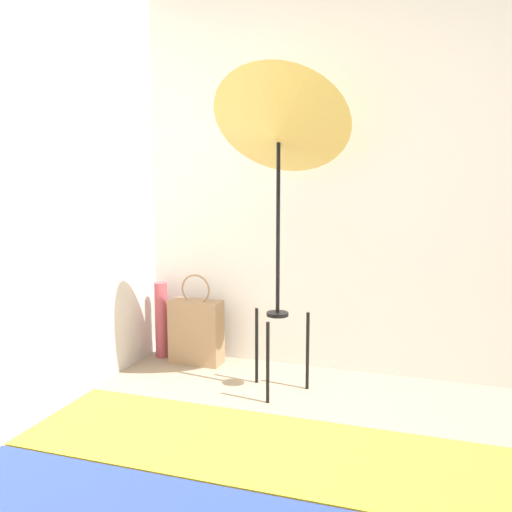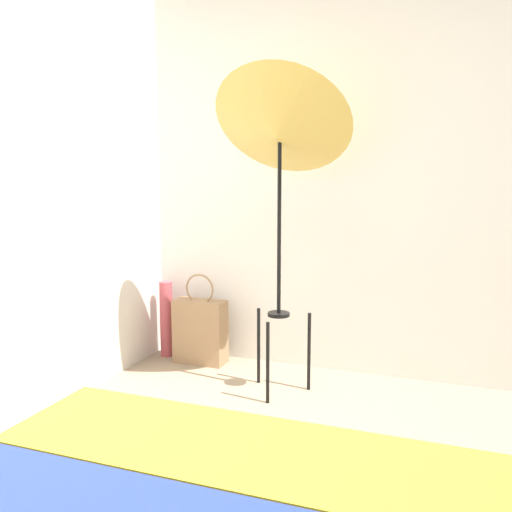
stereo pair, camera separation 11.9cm
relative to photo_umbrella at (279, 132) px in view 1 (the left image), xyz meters
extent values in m
cube|color=silver|center=(0.17, 0.50, -0.18)|extent=(8.00, 0.05, 2.60)
cube|color=silver|center=(-1.06, -0.57, -0.18)|extent=(0.05, 8.00, 2.60)
cube|color=gold|center=(0.50, -1.64, -0.99)|extent=(1.53, 0.45, 0.04)
cylinder|color=black|center=(0.00, -0.18, -1.25)|extent=(0.02, 0.02, 0.46)
cylinder|color=black|center=(-0.16, 0.09, -1.25)|extent=(0.02, 0.02, 0.46)
cylinder|color=black|center=(0.16, 0.09, -1.25)|extent=(0.02, 0.02, 0.46)
cylinder|color=black|center=(0.00, 0.00, -1.02)|extent=(0.13, 0.13, 0.02)
cylinder|color=black|center=(0.00, 0.00, -0.50)|extent=(0.02, 0.02, 1.03)
cone|color=#D1B251|center=(0.00, 0.00, 0.01)|extent=(0.78, 0.64, 0.66)
cube|color=#9E7A56|center=(-0.65, 0.30, -1.27)|extent=(0.34, 0.15, 0.42)
torus|color=#9E7A56|center=(-0.65, 0.30, -0.98)|extent=(0.20, 0.01, 0.20)
cylinder|color=#BC4C56|center=(-0.93, 0.34, -1.22)|extent=(0.09, 0.09, 0.52)
camera|label=1|loc=(0.96, -3.18, -0.16)|focal=42.00mm
camera|label=2|loc=(1.07, -3.14, -0.16)|focal=42.00mm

